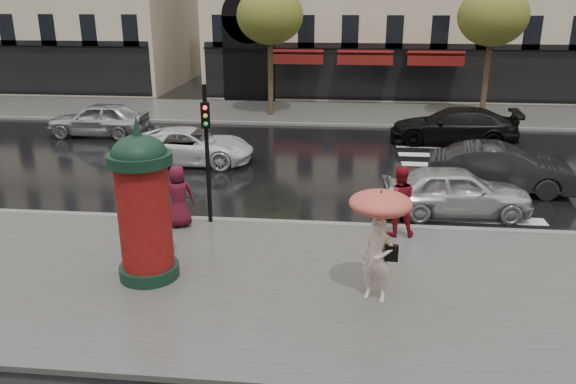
# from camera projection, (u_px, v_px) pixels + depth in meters

# --- Properties ---
(ground) EXTENTS (160.00, 160.00, 0.00)m
(ground) POSITION_uv_depth(u_px,v_px,m) (255.00, 274.00, 13.06)
(ground) COLOR black
(ground) RESTS_ON ground
(near_sidewalk) EXTENTS (90.00, 7.00, 0.12)m
(near_sidewalk) POSITION_uv_depth(u_px,v_px,m) (252.00, 282.00, 12.57)
(near_sidewalk) COLOR #474744
(near_sidewalk) RESTS_ON ground
(far_sidewalk) EXTENTS (90.00, 6.00, 0.12)m
(far_sidewalk) POSITION_uv_depth(u_px,v_px,m) (309.00, 113.00, 30.88)
(far_sidewalk) COLOR #474744
(far_sidewalk) RESTS_ON ground
(near_kerb) EXTENTS (90.00, 0.25, 0.14)m
(near_kerb) POSITION_uv_depth(u_px,v_px,m) (272.00, 223.00, 15.86)
(near_kerb) COLOR slate
(near_kerb) RESTS_ON ground
(far_kerb) EXTENTS (90.00, 0.25, 0.14)m
(far_kerb) POSITION_uv_depth(u_px,v_px,m) (305.00, 124.00, 28.06)
(far_kerb) COLOR slate
(far_kerb) RESTS_ON ground
(zebra_crossing) EXTENTS (3.60, 11.75, 0.01)m
(zebra_crossing) POSITION_uv_depth(u_px,v_px,m) (449.00, 165.00, 21.50)
(zebra_crossing) COLOR silver
(zebra_crossing) RESTS_ON ground
(tree_far_left) EXTENTS (3.40, 3.40, 6.64)m
(tree_far_left) POSITION_uv_depth(u_px,v_px,m) (270.00, 16.00, 28.45)
(tree_far_left) COLOR #38281C
(tree_far_left) RESTS_ON ground
(tree_far_right) EXTENTS (3.40, 3.40, 6.64)m
(tree_far_right) POSITION_uv_depth(u_px,v_px,m) (493.00, 17.00, 27.39)
(tree_far_right) COLOR #38281C
(tree_far_right) RESTS_ON ground
(woman_umbrella) EXTENTS (1.27, 1.27, 2.44)m
(woman_umbrella) POSITION_uv_depth(u_px,v_px,m) (379.00, 228.00, 11.26)
(woman_umbrella) COLOR beige
(woman_umbrella) RESTS_ON near_sidewalk
(woman_red) EXTENTS (0.98, 0.80, 1.90)m
(woman_red) POSITION_uv_depth(u_px,v_px,m) (398.00, 201.00, 14.64)
(woman_red) COLOR maroon
(woman_red) RESTS_ON near_sidewalk
(man_burgundy) EXTENTS (1.00, 0.85, 1.73)m
(man_burgundy) POSITION_uv_depth(u_px,v_px,m) (178.00, 196.00, 15.23)
(man_burgundy) COLOR #501020
(man_burgundy) RESTS_ON near_sidewalk
(morris_column) EXTENTS (1.37, 1.37, 3.69)m
(morris_column) POSITION_uv_depth(u_px,v_px,m) (143.00, 203.00, 12.15)
(morris_column) COLOR black
(morris_column) RESTS_ON near_sidewalk
(traffic_light) EXTENTS (0.27, 0.38, 3.84)m
(traffic_light) POSITION_uv_depth(u_px,v_px,m) (207.00, 142.00, 14.98)
(traffic_light) COLOR black
(traffic_light) RESTS_ON near_sidewalk
(car_silver) EXTENTS (4.42, 2.04, 1.47)m
(car_silver) POSITION_uv_depth(u_px,v_px,m) (456.00, 191.00, 16.42)
(car_silver) COLOR silver
(car_silver) RESTS_ON ground
(car_darkgrey) EXTENTS (4.82, 2.16, 1.54)m
(car_darkgrey) POSITION_uv_depth(u_px,v_px,m) (501.00, 168.00, 18.46)
(car_darkgrey) COLOR black
(car_darkgrey) RESTS_ON ground
(car_white) EXTENTS (4.86, 2.26, 1.35)m
(car_white) POSITION_uv_depth(u_px,v_px,m) (190.00, 146.00, 21.58)
(car_white) COLOR white
(car_white) RESTS_ON ground
(car_black) EXTENTS (5.59, 2.66, 1.57)m
(car_black) POSITION_uv_depth(u_px,v_px,m) (454.00, 126.00, 24.39)
(car_black) COLOR black
(car_black) RESTS_ON ground
(car_far_silver) EXTENTS (4.58, 1.89, 1.55)m
(car_far_silver) POSITION_uv_depth(u_px,v_px,m) (99.00, 119.00, 25.78)
(car_far_silver) COLOR #ACABB0
(car_far_silver) RESTS_ON ground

